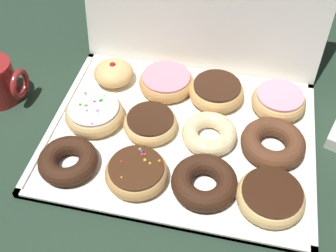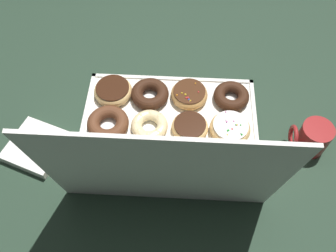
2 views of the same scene
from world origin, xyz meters
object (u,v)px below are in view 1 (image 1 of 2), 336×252
jelly_filled_donut_8 (114,73)px  chocolate_frosted_donut_10 (216,91)px  chocolate_frosted_donut_3 (271,197)px  cruller_donut_6 (209,133)px  sprinkle_donut_4 (95,113)px  pink_frosted_donut_9 (166,82)px  chocolate_cake_ring_donut_0 (68,161)px  pink_frosted_donut_11 (279,101)px  sprinkle_donut_1 (137,172)px  donut_box (180,136)px  chocolate_cake_ring_donut_2 (204,182)px  chocolate_frosted_donut_5 (150,125)px  chocolate_cake_ring_donut_7 (273,142)px

jelly_filled_donut_8 → chocolate_frosted_donut_10: jelly_filled_donut_8 is taller
chocolate_frosted_donut_3 → jelly_filled_donut_8: jelly_filled_donut_8 is taller
cruller_donut_6 → chocolate_frosted_donut_10: 0.12m
sprinkle_donut_4 → jelly_filled_donut_8: jelly_filled_donut_8 is taller
pink_frosted_donut_9 → chocolate_frosted_donut_3: bearing=-46.3°
chocolate_frosted_donut_3 → chocolate_cake_ring_donut_0: bearing=-180.0°
sprinkle_donut_4 → chocolate_cake_ring_donut_0: bearing=-94.3°
sprinkle_donut_4 → pink_frosted_donut_11: sprinkle_donut_4 is taller
sprinkle_donut_1 → sprinkle_donut_4: 0.17m
jelly_filled_donut_8 → donut_box: bearing=-35.5°
donut_box → cruller_donut_6: bearing=-0.3°
chocolate_cake_ring_donut_0 → sprinkle_donut_1: 0.13m
chocolate_cake_ring_donut_2 → chocolate_frosted_donut_3: same height
chocolate_cake_ring_donut_2 → pink_frosted_donut_11: (0.12, 0.23, 0.00)m
sprinkle_donut_1 → chocolate_frosted_donut_3: bearing=-0.1°
chocolate_cake_ring_donut_0 → pink_frosted_donut_11: 0.44m
chocolate_frosted_donut_5 → chocolate_cake_ring_donut_0: bearing=-136.9°
cruller_donut_6 → chocolate_cake_ring_donut_7: size_ratio=0.88×
sprinkle_donut_1 → jelly_filled_donut_8: bearing=115.9°
chocolate_frosted_donut_5 → chocolate_frosted_donut_3: bearing=-25.9°
chocolate_frosted_donut_3 → chocolate_cake_ring_donut_7: 0.12m
sprinkle_donut_4 → cruller_donut_6: 0.23m
sprinkle_donut_1 → jelly_filled_donut_8: 0.27m
donut_box → sprinkle_donut_4: bearing=179.7°
jelly_filled_donut_8 → chocolate_cake_ring_donut_0: bearing=-92.5°
donut_box → pink_frosted_donut_11: (0.18, 0.12, 0.03)m
sprinkle_donut_1 → chocolate_frosted_donut_5: bearing=92.1°
donut_box → chocolate_frosted_donut_5: bearing=-176.3°
chocolate_cake_ring_donut_2 → chocolate_frosted_donut_10: chocolate_frosted_donut_10 is taller
donut_box → chocolate_frosted_donut_5: chocolate_frosted_donut_5 is taller
donut_box → sprinkle_donut_4: 0.18m
sprinkle_donut_1 → chocolate_frosted_donut_5: size_ratio=1.06×
chocolate_cake_ring_donut_0 → sprinkle_donut_4: 0.12m
pink_frosted_donut_9 → jelly_filled_donut_8: bearing=-179.3°
sprinkle_donut_4 → chocolate_frosted_donut_10: size_ratio=1.01×
jelly_filled_donut_8 → chocolate_frosted_donut_10: bearing=-2.0°
chocolate_frosted_donut_5 → cruller_donut_6: 0.12m
donut_box → pink_frosted_donut_9: bearing=114.0°
chocolate_frosted_donut_3 → chocolate_frosted_donut_5: chocolate_frosted_donut_3 is taller
chocolate_frosted_donut_3 → jelly_filled_donut_8: 0.43m
donut_box → cruller_donut_6: (0.06, -0.00, 0.02)m
sprinkle_donut_1 → chocolate_cake_ring_donut_7: size_ratio=0.93×
chocolate_cake_ring_donut_2 → cruller_donut_6: 0.12m
chocolate_frosted_donut_5 → pink_frosted_donut_11: bearing=26.0°
sprinkle_donut_1 → chocolate_cake_ring_donut_2: 0.12m
chocolate_frosted_donut_3 → chocolate_frosted_donut_5: 0.27m
chocolate_cake_ring_donut_0 → chocolate_frosted_donut_10: chocolate_frosted_donut_10 is taller
donut_box → jelly_filled_donut_8: jelly_filled_donut_8 is taller
chocolate_frosted_donut_5 → chocolate_frosted_donut_10: chocolate_frosted_donut_10 is taller
sprinkle_donut_1 → chocolate_frosted_donut_3: (0.24, -0.00, 0.00)m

